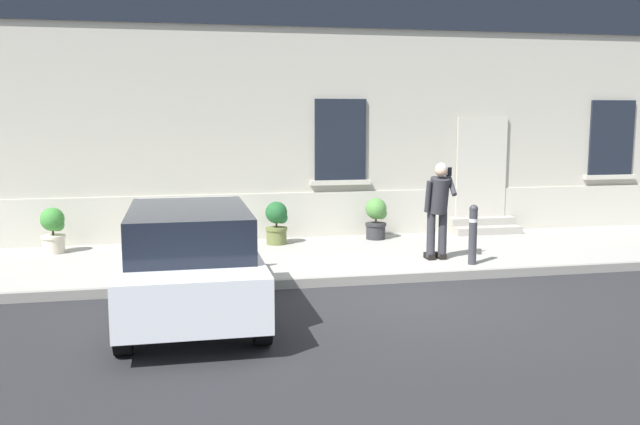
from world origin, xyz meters
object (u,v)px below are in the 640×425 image
(hatchback_car_white, at_px, (190,259))
(person_on_phone, at_px, (438,205))
(bollard_near_person, at_px, (473,232))
(planter_cream, at_px, (53,229))
(planter_olive, at_px, (277,222))
(planter_charcoal, at_px, (376,217))
(planter_terracotta, at_px, (169,224))

(hatchback_car_white, distance_m, person_on_phone, 4.85)
(person_on_phone, bearing_deg, bollard_near_person, -50.63)
(bollard_near_person, bearing_deg, planter_cream, 160.91)
(bollard_near_person, relative_size, planter_cream, 1.22)
(planter_cream, bearing_deg, hatchback_car_white, -59.45)
(hatchback_car_white, bearing_deg, planter_olive, 66.74)
(bollard_near_person, height_order, planter_cream, bollard_near_person)
(bollard_near_person, bearing_deg, planter_charcoal, 109.15)
(planter_olive, distance_m, planter_charcoal, 2.11)
(bollard_near_person, relative_size, planter_olive, 1.22)
(person_on_phone, relative_size, planter_charcoal, 2.03)
(hatchback_car_white, height_order, planter_terracotta, hatchback_car_white)
(person_on_phone, xyz_separation_m, planter_cream, (-6.80, 2.05, -0.54))
(planter_cream, relative_size, planter_terracotta, 1.00)
(person_on_phone, height_order, planter_charcoal, person_on_phone)
(hatchback_car_white, xyz_separation_m, planter_charcoal, (3.90, 4.30, -0.18))
(hatchback_car_white, height_order, planter_charcoal, hatchback_car_white)
(hatchback_car_white, height_order, planter_cream, hatchback_car_white)
(person_on_phone, bearing_deg, planter_terracotta, 150.16)
(planter_olive, xyz_separation_m, planter_charcoal, (2.11, 0.14, 0.00))
(planter_cream, bearing_deg, bollard_near_person, -19.09)
(planter_terracotta, bearing_deg, person_on_phone, -24.85)
(planter_olive, bearing_deg, hatchback_car_white, -113.26)
(hatchback_car_white, bearing_deg, planter_terracotta, 94.34)
(person_on_phone, distance_m, planter_terracotta, 5.20)
(hatchback_car_white, distance_m, bollard_near_person, 5.09)
(person_on_phone, relative_size, planter_olive, 2.03)
(person_on_phone, distance_m, planter_charcoal, 2.34)
(person_on_phone, xyz_separation_m, planter_olive, (-2.59, 2.08, -0.54))
(planter_olive, bearing_deg, bollard_near_person, -39.96)
(planter_olive, bearing_deg, planter_cream, -179.50)
(planter_terracotta, relative_size, planter_charcoal, 1.00)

